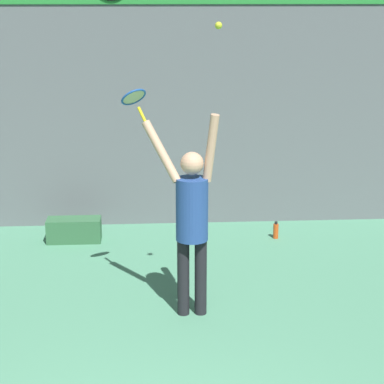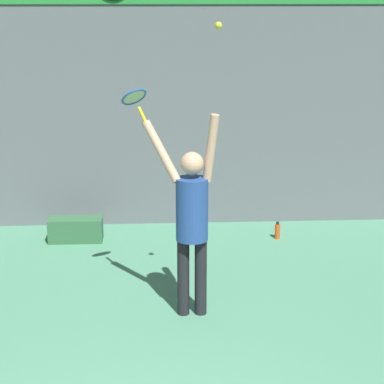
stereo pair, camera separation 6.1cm
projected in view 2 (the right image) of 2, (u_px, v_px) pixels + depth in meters
The scene contains 6 objects.
back_wall at pixel (142, 55), 9.84m from camera, with size 18.00×0.10×5.00m.
tennis_player at pixel (191, 215), 7.21m from camera, with size 0.81×0.48×2.18m.
tennis_racket at pixel (135, 99), 7.26m from camera, with size 0.36×0.36×0.35m.
tennis_ball at pixel (219, 25), 6.62m from camera, with size 0.07×0.07×0.07m.
water_bottle at pixel (277, 231), 9.80m from camera, with size 0.07×0.07×0.25m.
equipment_bag at pixel (76, 230), 9.70m from camera, with size 0.74×0.32×0.33m.
Camera 2 is at (0.17, -3.66, 3.31)m, focal length 65.00 mm.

